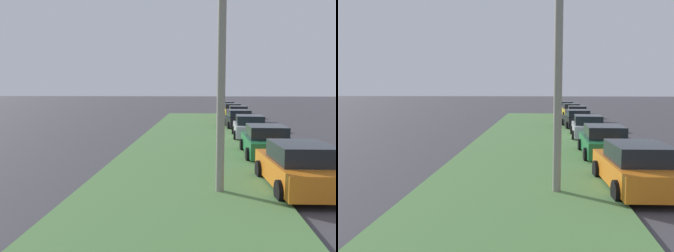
% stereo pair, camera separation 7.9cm
% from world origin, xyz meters
% --- Properties ---
extents(grass_median, '(60.00, 6.00, 0.12)m').
position_xyz_m(grass_median, '(10.00, 6.37, 0.06)').
color(grass_median, '#517F42').
rests_on(grass_median, ground).
extents(parked_car_orange, '(4.37, 2.16, 1.47)m').
position_xyz_m(parked_car_orange, '(6.39, 2.72, 0.72)').
color(parked_car_orange, orange).
rests_on(parked_car_orange, ground).
extents(parked_car_green, '(4.34, 2.09, 1.47)m').
position_xyz_m(parked_car_green, '(11.84, 2.75, 0.72)').
color(parked_car_green, '#1E6B38').
rests_on(parked_car_green, ground).
extents(parked_car_silver, '(4.39, 2.19, 1.47)m').
position_xyz_m(parked_car_silver, '(18.21, 2.63, 0.72)').
color(parked_car_silver, '#B2B5BA').
rests_on(parked_car_silver, ground).
extents(parked_car_black, '(4.40, 2.21, 1.47)m').
position_xyz_m(parked_car_black, '(24.19, 2.68, 0.72)').
color(parked_car_black, black).
rests_on(parked_car_black, ground).
extents(parked_car_red, '(4.36, 2.13, 1.47)m').
position_xyz_m(parked_car_red, '(30.77, 2.01, 0.72)').
color(parked_car_red, red).
rests_on(parked_car_red, ground).
extents(parked_car_yellow, '(4.38, 2.18, 1.47)m').
position_xyz_m(parked_car_yellow, '(36.21, 2.12, 0.72)').
color(parked_car_yellow, gold).
rests_on(parked_car_yellow, ground).
extents(parked_car_white, '(4.36, 2.13, 1.47)m').
position_xyz_m(parked_car_white, '(42.84, 2.19, 0.72)').
color(parked_car_white, silver).
rests_on(parked_car_white, ground).
extents(streetlight, '(0.39, 2.87, 7.50)m').
position_xyz_m(streetlight, '(5.72, 4.80, 4.39)').
color(streetlight, gray).
rests_on(streetlight, ground).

